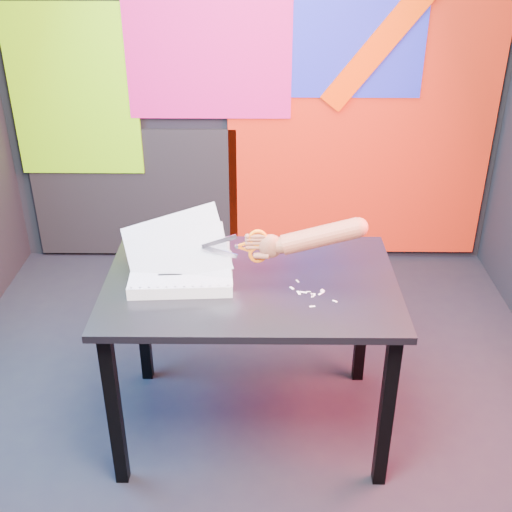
{
  "coord_description": "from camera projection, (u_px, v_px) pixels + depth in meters",
  "views": [
    {
      "loc": [
        0.07,
        -2.29,
        2.05
      ],
      "look_at": [
        0.04,
        -0.12,
        0.87
      ],
      "focal_mm": 45.0,
      "sensor_mm": 36.0,
      "label": 1
    }
  ],
  "objects": [
    {
      "name": "printout_stack",
      "position": [
        182.0,
        273.0,
        2.53
      ],
      "size": [
        0.46,
        0.32,
        0.3
      ],
      "rotation": [
        0.0,
        0.0,
        0.06
      ],
      "color": "silver",
      "rests_on": "work_table"
    },
    {
      "name": "room",
      "position": [
        246.0,
        125.0,
        2.34
      ],
      "size": [
        3.01,
        3.01,
        2.71
      ],
      "color": "black",
      "rests_on": "ground"
    },
    {
      "name": "hand_forearm",
      "position": [
        312.0,
        238.0,
        2.46
      ],
      "size": [
        0.46,
        0.09,
        0.17
      ],
      "rotation": [
        0.0,
        0.0,
        0.03
      ],
      "color": "brown",
      "rests_on": "work_table"
    },
    {
      "name": "paper_clippings",
      "position": [
        310.0,
        293.0,
        2.45
      ],
      "size": [
        0.18,
        0.2,
        0.0
      ],
      "color": "silver",
      "rests_on": "work_table"
    },
    {
      "name": "backdrop",
      "position": [
        263.0,
        117.0,
        3.82
      ],
      "size": [
        2.88,
        0.05,
        2.08
      ],
      "color": "red",
      "rests_on": "ground"
    },
    {
      "name": "scissors",
      "position": [
        253.0,
        246.0,
        2.47
      ],
      "size": [
        0.25,
        0.02,
        0.14
      ],
      "rotation": [
        0.0,
        0.0,
        0.03
      ],
      "color": "silver",
      "rests_on": "printout_stack"
    },
    {
      "name": "work_table",
      "position": [
        251.0,
        300.0,
        2.59
      ],
      "size": [
        1.16,
        0.78,
        0.75
      ],
      "rotation": [
        0.0,
        0.0,
        0.0
      ],
      "color": "black",
      "rests_on": "ground"
    }
  ]
}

